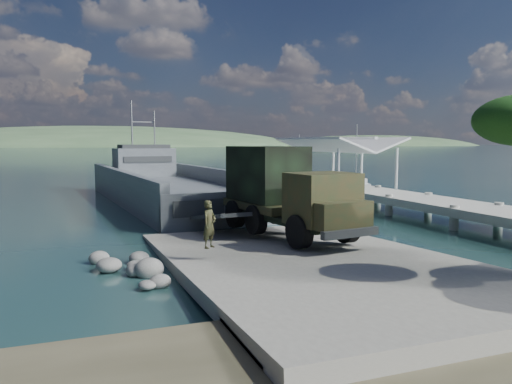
% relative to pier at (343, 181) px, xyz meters
% --- Properties ---
extents(ground, '(1400.00, 1400.00, 0.00)m').
position_rel_pier_xyz_m(ground, '(-13.00, -18.77, -1.60)').
color(ground, '#1B3F40').
rests_on(ground, ground).
extents(boat_ramp, '(10.00, 18.00, 0.50)m').
position_rel_pier_xyz_m(boat_ramp, '(-13.00, -19.77, -1.35)').
color(boat_ramp, gray).
rests_on(boat_ramp, ground).
extents(shoreline_rocks, '(3.20, 5.60, 0.90)m').
position_rel_pier_xyz_m(shoreline_rocks, '(-19.20, -18.27, -1.60)').
color(shoreline_rocks, '#5E5E5B').
rests_on(shoreline_rocks, ground).
extents(distant_headlands, '(1000.00, 240.00, 48.00)m').
position_rel_pier_xyz_m(distant_headlands, '(37.00, 541.23, -1.60)').
color(distant_headlands, '#385535').
rests_on(distant_headlands, ground).
extents(pier, '(6.40, 44.00, 6.10)m').
position_rel_pier_xyz_m(pier, '(0.00, 0.00, 0.00)').
color(pier, '#B6B7AC').
rests_on(pier, ground).
extents(landing_craft, '(10.15, 32.41, 9.50)m').
position_rel_pier_xyz_m(landing_craft, '(-13.92, 3.47, -0.82)').
color(landing_craft, '#4C535A').
rests_on(landing_craft, ground).
extents(military_truck, '(4.03, 9.22, 4.13)m').
position_rel_pier_xyz_m(military_truck, '(-11.95, -14.93, 0.96)').
color(military_truck, black).
rests_on(military_truck, boat_ramp).
extents(soldier, '(0.78, 0.75, 1.80)m').
position_rel_pier_xyz_m(soldier, '(-16.58, -18.60, -0.20)').
color(soldier, '#26341C').
rests_on(soldier, boat_ramp).
extents(sailboat_near, '(3.34, 5.90, 6.90)m').
position_rel_pier_xyz_m(sailboat_near, '(6.42, 8.18, -1.23)').
color(sailboat_near, white).
rests_on(sailboat_near, ground).
extents(sailboat_far, '(2.23, 5.01, 5.89)m').
position_rel_pier_xyz_m(sailboat_far, '(3.49, 15.71, -1.29)').
color(sailboat_far, white).
rests_on(sailboat_far, ground).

